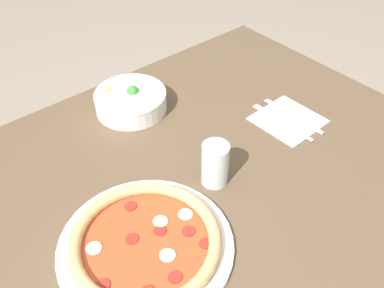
{
  "coord_description": "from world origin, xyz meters",
  "views": [
    {
      "loc": [
        -0.41,
        -0.5,
        1.49
      ],
      "look_at": [
        0.1,
        0.1,
        0.8
      ],
      "focal_mm": 40.0,
      "sensor_mm": 36.0,
      "label": 1
    }
  ],
  "objects_px": {
    "bowl": "(131,100)",
    "glass": "(215,164)",
    "knife": "(295,117)",
    "pizza": "(146,243)",
    "fork": "(283,123)"
  },
  "relations": [
    {
      "from": "fork",
      "to": "glass",
      "type": "bearing_deg",
      "value": 96.25
    },
    {
      "from": "pizza",
      "to": "fork",
      "type": "bearing_deg",
      "value": 9.48
    },
    {
      "from": "pizza",
      "to": "fork",
      "type": "distance_m",
      "value": 0.51
    },
    {
      "from": "fork",
      "to": "knife",
      "type": "xyz_separation_m",
      "value": [
        0.04,
        -0.01,
        -0.0
      ]
    },
    {
      "from": "glass",
      "to": "bowl",
      "type": "bearing_deg",
      "value": 88.65
    },
    {
      "from": "knife",
      "to": "pizza",
      "type": "bearing_deg",
      "value": 97.16
    },
    {
      "from": "knife",
      "to": "glass",
      "type": "height_order",
      "value": "glass"
    },
    {
      "from": "pizza",
      "to": "knife",
      "type": "xyz_separation_m",
      "value": [
        0.55,
        0.08,
        -0.01
      ]
    },
    {
      "from": "pizza",
      "to": "knife",
      "type": "height_order",
      "value": "pizza"
    },
    {
      "from": "pizza",
      "to": "bowl",
      "type": "relative_size",
      "value": 1.77
    },
    {
      "from": "bowl",
      "to": "glass",
      "type": "distance_m",
      "value": 0.35
    },
    {
      "from": "knife",
      "to": "fork",
      "type": "bearing_deg",
      "value": 80.7
    },
    {
      "from": "bowl",
      "to": "knife",
      "type": "distance_m",
      "value": 0.45
    },
    {
      "from": "pizza",
      "to": "bowl",
      "type": "xyz_separation_m",
      "value": [
        0.24,
        0.4,
        0.01
      ]
    },
    {
      "from": "fork",
      "to": "glass",
      "type": "xyz_separation_m",
      "value": [
        -0.28,
        -0.04,
        0.05
      ]
    }
  ]
}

